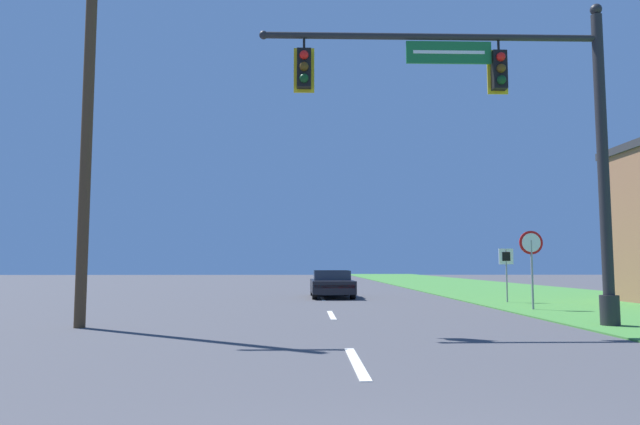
% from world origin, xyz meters
% --- Properties ---
extents(grass_verge_right, '(10.00, 110.00, 0.04)m').
position_xyz_m(grass_verge_right, '(10.50, 30.00, 0.02)').
color(grass_verge_right, '#428438').
rests_on(grass_verge_right, ground).
extents(road_center_line, '(0.16, 34.80, 0.01)m').
position_xyz_m(road_center_line, '(0.00, 22.00, 0.01)').
color(road_center_line, silver).
rests_on(road_center_line, ground).
extents(signal_mast, '(8.51, 0.47, 7.83)m').
position_xyz_m(signal_mast, '(4.40, 10.72, 4.73)').
color(signal_mast, '#232326').
rests_on(signal_mast, grass_verge_right).
extents(car_ahead, '(1.88, 4.45, 1.19)m').
position_xyz_m(car_ahead, '(0.42, 23.12, 0.60)').
color(car_ahead, black).
rests_on(car_ahead, ground).
extents(stop_sign, '(0.76, 0.07, 2.50)m').
position_xyz_m(stop_sign, '(6.51, 15.52, 1.86)').
color(stop_sign, gray).
rests_on(stop_sign, grass_verge_right).
extents(route_sign_post, '(0.55, 0.06, 2.03)m').
position_xyz_m(route_sign_post, '(6.91, 18.99, 1.53)').
color(route_sign_post, gray).
rests_on(route_sign_post, grass_verge_right).
extents(utility_pole_near, '(1.80, 0.26, 10.56)m').
position_xyz_m(utility_pole_near, '(-5.99, 10.89, 5.44)').
color(utility_pole_near, '#4C3823').
rests_on(utility_pole_near, ground).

